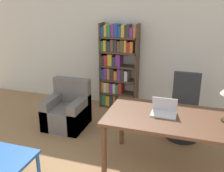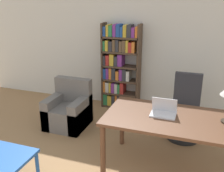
# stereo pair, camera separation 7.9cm
# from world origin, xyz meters

# --- Properties ---
(wall_back) EXTENTS (8.00, 0.06, 2.70)m
(wall_back) POSITION_xyz_m (0.00, 4.53, 1.35)
(wall_back) COLOR silver
(wall_back) RESTS_ON ground_plane
(desk) EXTENTS (1.70, 0.93, 0.77)m
(desk) POSITION_xyz_m (0.50, 2.57, 0.68)
(desk) COLOR brown
(desk) RESTS_ON ground_plane
(laptop) EXTENTS (0.32, 0.23, 0.22)m
(laptop) POSITION_xyz_m (0.37, 2.61, 0.82)
(laptop) COLOR silver
(laptop) RESTS_ON desk
(office_chair) EXTENTS (0.52, 0.52, 1.05)m
(office_chair) POSITION_xyz_m (0.60, 3.54, 0.46)
(office_chair) COLOR black
(office_chair) RESTS_ON ground_plane
(side_table_blue) EXTENTS (0.66, 0.58, 0.50)m
(side_table_blue) POSITION_xyz_m (-1.26, 1.47, 0.43)
(side_table_blue) COLOR #2356A3
(side_table_blue) RESTS_ON ground_plane
(armchair) EXTENTS (0.67, 0.68, 0.82)m
(armchair) POSITION_xyz_m (-1.37, 3.25, 0.27)
(armchair) COLOR #66605B
(armchair) RESTS_ON ground_plane
(bookshelf) EXTENTS (0.76, 0.28, 1.71)m
(bookshelf) POSITION_xyz_m (-0.78, 4.34, 0.86)
(bookshelf) COLOR #4C3828
(bookshelf) RESTS_ON ground_plane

